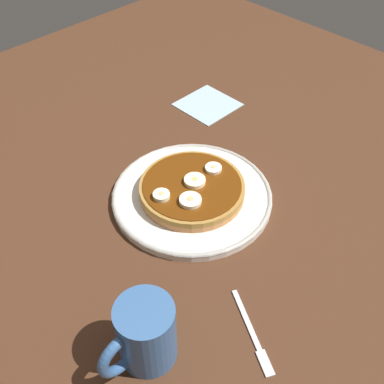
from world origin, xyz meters
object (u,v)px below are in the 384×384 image
pancake_stack (192,189)px  banana_slice_2 (214,169)px  coffee_mug (144,334)px  banana_slice_1 (161,196)px  napkin (208,104)px  banana_slice_0 (195,181)px  plate (192,196)px  banana_slice_3 (190,201)px  fork (254,336)px

pancake_stack → banana_slice_2: 5.27cm
pancake_stack → coffee_mug: size_ratio=1.64×
banana_slice_1 → napkin: (-27.97, -16.47, -3.63)cm
banana_slice_0 → plate: bearing=0.7°
banana_slice_0 → banana_slice_3: (3.75, 2.75, 0.00)cm
banana_slice_2 → coffee_mug: bearing=28.2°
banana_slice_0 → napkin: size_ratio=0.33×
fork → coffee_mug: bearing=-35.0°
banana_slice_1 → banana_slice_2: (-10.74, 1.58, -0.08)cm
banana_slice_0 → pancake_stack: bearing=6.7°
plate → pancake_stack: (-0.05, 0.06, 1.55)cm
banana_slice_2 → napkin: (-17.23, -18.05, -3.55)cm
pancake_stack → banana_slice_1: banana_slice_1 is taller
banana_slice_2 → fork: (17.43, 23.61, -3.45)cm
banana_slice_1 → banana_slice_3: same height
banana_slice_0 → banana_slice_3: 4.65cm
coffee_mug → napkin: (-46.22, -33.56, -4.81)cm
napkin → fork: size_ratio=0.92×
banana_slice_2 → banana_slice_1: bearing=-8.4°
banana_slice_2 → fork: banana_slice_2 is taller
banana_slice_1 → banana_slice_3: size_ratio=0.77×
pancake_stack → banana_slice_2: size_ratio=6.23×
pancake_stack → banana_slice_3: banana_slice_3 is taller
banana_slice_0 → fork: 27.38cm
plate → coffee_mug: bearing=33.5°
plate → napkin: 28.58cm
coffee_mug → napkin: size_ratio=0.99×
banana_slice_1 → pancake_stack: bearing=166.3°
banana_slice_0 → banana_slice_2: (-4.49, 0.27, -0.06)cm
banana_slice_0 → coffee_mug: coffee_mug is taller
banana_slice_1 → banana_slice_2: bearing=171.6°
plate → banana_slice_0: size_ratio=7.52×
banana_slice_2 → coffee_mug: (28.99, 15.51, 1.26)cm
coffee_mug → napkin: coffee_mug is taller
banana_slice_0 → fork: bearing=61.5°
pancake_stack → fork: bearing=62.6°
banana_slice_0 → napkin: bearing=-140.7°
banana_slice_0 → banana_slice_2: size_ratio=1.25×
banana_slice_3 → fork: banana_slice_3 is taller
plate → banana_slice_2: size_ratio=9.38×
plate → fork: size_ratio=2.27×
banana_slice_3 → napkin: banana_slice_3 is taller
fork → banana_slice_0: bearing=-118.5°
banana_slice_1 → banana_slice_3: bearing=121.7°
plate → fork: plate is taller
coffee_mug → fork: 14.87cm
plate → pancake_stack: bearing=125.7°
banana_slice_0 → coffee_mug: 29.17cm
pancake_stack → napkin: pancake_stack is taller
plate → coffee_mug: coffee_mug is taller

